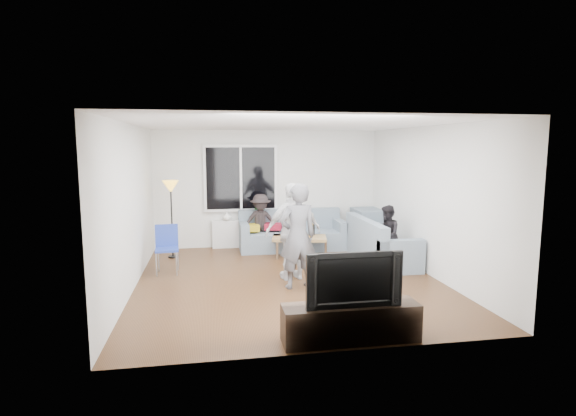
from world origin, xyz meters
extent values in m
cube|color=#56351C|center=(0.00, 0.00, -0.02)|extent=(5.00, 5.50, 0.04)
cube|color=white|center=(0.00, 0.00, 2.62)|extent=(5.00, 5.50, 0.04)
cube|color=silver|center=(0.00, 2.77, 1.30)|extent=(5.00, 0.04, 2.60)
cube|color=silver|center=(0.00, -2.77, 1.30)|extent=(5.00, 0.04, 2.60)
cube|color=silver|center=(-2.52, 0.00, 1.30)|extent=(0.04, 5.50, 2.60)
cube|color=silver|center=(2.52, 0.00, 1.30)|extent=(0.04, 5.50, 2.60)
cube|color=white|center=(-0.60, 2.69, 1.55)|extent=(1.62, 0.06, 1.47)
cube|color=black|center=(-0.60, 2.65, 1.55)|extent=(1.50, 0.02, 1.35)
cube|color=white|center=(-0.60, 2.64, 1.55)|extent=(0.05, 0.03, 1.35)
cube|color=silver|center=(-0.60, 2.65, 0.31)|extent=(1.30, 0.12, 0.62)
imported|color=#266028|center=(-0.27, 2.62, 0.80)|extent=(0.22, 0.19, 0.37)
imported|color=white|center=(-0.92, 2.62, 0.72)|extent=(0.19, 0.19, 0.19)
cube|color=slate|center=(2.35, 2.27, 0.42)|extent=(0.85, 0.85, 0.85)
cube|color=gold|center=(-0.45, 2.25, 0.51)|extent=(0.39, 0.34, 0.14)
cube|color=maroon|center=(0.07, 2.33, 0.51)|extent=(0.42, 0.38, 0.13)
cube|color=#A88A51|center=(0.52, 1.67, 0.20)|extent=(1.20, 0.81, 0.40)
cylinder|color=maroon|center=(0.40, 1.65, 0.49)|extent=(0.17, 0.17, 0.17)
imported|color=#4D4D52|center=(0.08, -0.43, 0.84)|extent=(0.66, 0.49, 1.68)
imported|color=silver|center=(0.10, 0.06, 0.82)|extent=(1.00, 0.51, 1.64)
imported|color=black|center=(2.02, 0.67, 0.57)|extent=(0.56, 0.65, 1.15)
imported|color=black|center=(-0.21, 2.30, 0.61)|extent=(0.80, 0.46, 1.23)
cube|color=#2F2317|center=(0.30, -2.50, 0.22)|extent=(1.60, 0.40, 0.44)
imported|color=black|center=(0.30, -2.50, 0.76)|extent=(1.11, 0.15, 0.64)
cylinder|color=#D3560C|center=(0.26, 1.82, 0.51)|extent=(0.07, 0.07, 0.23)
cylinder|color=black|center=(0.56, 1.81, 0.49)|extent=(0.07, 0.07, 0.19)
cylinder|color=#FAAA16|center=(0.76, 1.62, 0.54)|extent=(0.07, 0.07, 0.28)
cylinder|color=green|center=(0.35, 1.58, 0.53)|extent=(0.08, 0.08, 0.27)
cylinder|color=black|center=(0.85, 1.81, 0.51)|extent=(0.07, 0.07, 0.23)
camera|label=1|loc=(-1.27, -7.32, 2.25)|focal=28.21mm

